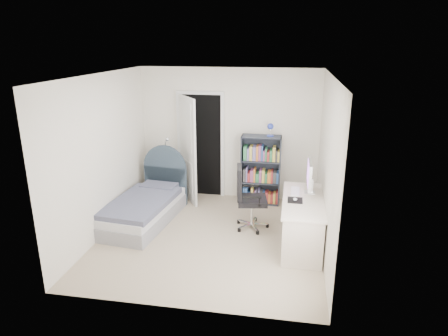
% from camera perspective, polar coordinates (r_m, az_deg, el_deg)
% --- Properties ---
extents(room_shell, '(3.50, 3.70, 2.60)m').
position_cam_1_polar(room_shell, '(5.94, -2.05, 1.00)').
color(room_shell, tan).
rests_on(room_shell, ground).
extents(door, '(0.92, 0.70, 2.06)m').
position_cam_1_polar(door, '(7.60, -4.53, 3.02)').
color(door, black).
rests_on(door, ground).
extents(bed, '(1.05, 1.92, 1.13)m').
position_cam_1_polar(bed, '(6.98, -11.09, -5.41)').
color(bed, gray).
rests_on(bed, ground).
extents(nightstand, '(0.39, 0.39, 0.57)m').
position_cam_1_polar(nightstand, '(7.99, -8.39, -1.30)').
color(nightstand, tan).
rests_on(nightstand, ground).
extents(floor_lamp, '(0.18, 0.18, 1.26)m').
position_cam_1_polar(floor_lamp, '(7.68, -8.11, -1.01)').
color(floor_lamp, silver).
rests_on(floor_lamp, ground).
extents(bookcase, '(0.73, 0.31, 1.55)m').
position_cam_1_polar(bookcase, '(7.50, 5.26, -0.62)').
color(bookcase, '#313743').
rests_on(bookcase, ground).
extents(desk, '(0.60, 1.50, 1.23)m').
position_cam_1_polar(desk, '(6.13, 11.10, -7.26)').
color(desk, beige).
rests_on(desk, ground).
extents(office_chair, '(0.57, 0.58, 1.06)m').
position_cam_1_polar(office_chair, '(6.48, 3.30, -3.83)').
color(office_chair, silver).
rests_on(office_chair, ground).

